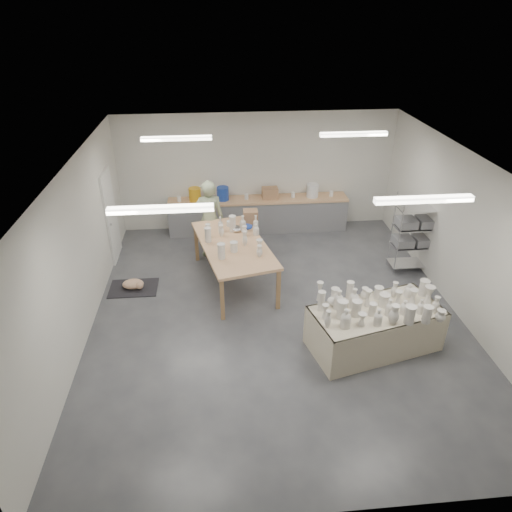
{
  "coord_description": "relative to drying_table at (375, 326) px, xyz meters",
  "views": [
    {
      "loc": [
        -1.06,
        -7.13,
        5.37
      ],
      "look_at": [
        -0.35,
        0.45,
        1.05
      ],
      "focal_mm": 32.0,
      "sensor_mm": 36.0,
      "label": 1
    }
  ],
  "objects": [
    {
      "name": "red_stool",
      "position": [
        -2.81,
        3.86,
        -0.17
      ],
      "size": [
        0.42,
        0.42,
        0.31
      ],
      "rotation": [
        0.0,
        0.0,
        -0.35
      ],
      "color": "red",
      "rests_on": "ground"
    },
    {
      "name": "cat",
      "position": [
        -4.44,
        2.24,
        -0.33
      ],
      "size": [
        0.49,
        0.38,
        0.19
      ],
      "rotation": [
        0.0,
        0.0,
        0.17
      ],
      "color": "white",
      "rests_on": "rug"
    },
    {
      "name": "wire_shelf",
      "position": [
        1.64,
        2.51,
        0.48
      ],
      "size": [
        0.88,
        0.48,
        1.8
      ],
      "color": "silver",
      "rests_on": "ground"
    },
    {
      "name": "rug",
      "position": [
        -4.46,
        2.25,
        -0.43
      ],
      "size": [
        1.0,
        0.7,
        0.02
      ],
      "primitive_type": "cube",
      "color": "black",
      "rests_on": "ground"
    },
    {
      "name": "work_table",
      "position": [
        -2.27,
        2.44,
        0.5
      ],
      "size": [
        1.79,
        2.74,
        1.3
      ],
      "rotation": [
        0.0,
        0.0,
        0.22
      ],
      "color": "tan",
      "rests_on": "ground"
    },
    {
      "name": "potter",
      "position": [
        -2.81,
        3.59,
        0.49
      ],
      "size": [
        0.71,
        0.49,
        1.87
      ],
      "primitive_type": "imported",
      "rotation": [
        0.0,
        0.0,
        3.21
      ],
      "color": "#93A27D",
      "rests_on": "ground"
    },
    {
      "name": "back_counter",
      "position": [
        -1.57,
        4.79,
        0.04
      ],
      "size": [
        4.6,
        0.6,
        1.24
      ],
      "color": "tan",
      "rests_on": "ground"
    },
    {
      "name": "drying_table",
      "position": [
        0.0,
        0.0,
        0.0
      ],
      "size": [
        2.4,
        1.58,
        1.15
      ],
      "rotation": [
        0.0,
        0.0,
        0.25
      ],
      "color": "olive",
      "rests_on": "ground"
    },
    {
      "name": "room",
      "position": [
        -1.67,
        1.19,
        1.61
      ],
      "size": [
        8.0,
        8.02,
        3.0
      ],
      "color": "#424449",
      "rests_on": "ground"
    }
  ]
}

